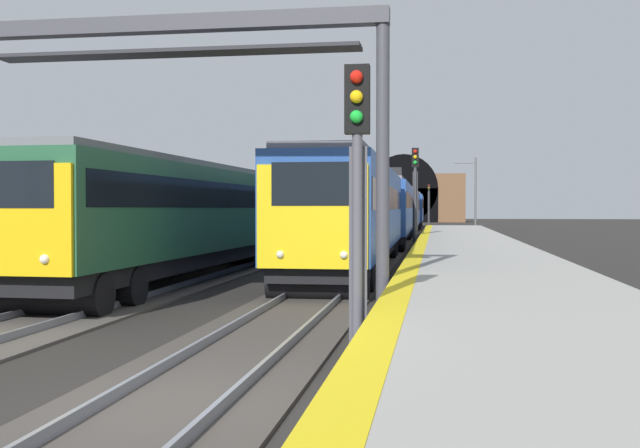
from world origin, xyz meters
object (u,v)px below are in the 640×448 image
at_px(railway_signal_far, 429,201).
at_px(train_main_approaching, 397,209).
at_px(train_adjacent_platform, 300,211).
at_px(railway_signal_mid, 415,190).
at_px(catenary_mast_far, 475,193).
at_px(overhead_signal_gantry, 174,86).
at_px(railway_signal_near, 357,182).

bearing_deg(railway_signal_far, train_main_approaching, -2.44).
height_order(train_adjacent_platform, railway_signal_far, railway_signal_far).
distance_m(railway_signal_mid, railway_signal_far, 63.70).
bearing_deg(railway_signal_far, catenary_mast_far, 12.49).
bearing_deg(train_main_approaching, railway_signal_mid, 5.62).
distance_m(train_adjacent_platform, catenary_mast_far, 39.22).
xyz_separation_m(train_adjacent_platform, overhead_signal_gantry, (-28.49, -2.52, 2.83)).
distance_m(railway_signal_far, overhead_signal_gantry, 89.18).
height_order(railway_signal_near, overhead_signal_gantry, overhead_signal_gantry).
height_order(railway_signal_far, catenary_mast_far, catenary_mast_far).
xyz_separation_m(train_main_approaching, railway_signal_far, (45.92, -1.96, 0.98)).
xyz_separation_m(train_main_approaching, railway_signal_near, (-47.41, -1.96, 0.47)).
distance_m(train_main_approaching, train_adjacent_platform, 15.49).
bearing_deg(railway_signal_near, train_adjacent_platform, -167.94).
bearing_deg(overhead_signal_gantry, train_adjacent_platform, 5.06).
height_order(train_main_approaching, railway_signal_near, train_main_approaching).
bearing_deg(overhead_signal_gantry, catenary_mast_far, -8.34).
relative_size(train_adjacent_platform, railway_signal_near, 13.28).
bearing_deg(railway_signal_near, railway_signal_far, -180.00).
height_order(train_main_approaching, railway_signal_far, railway_signal_far).
relative_size(train_main_approaching, overhead_signal_gantry, 8.60).
height_order(train_main_approaching, train_adjacent_platform, train_main_approaching).
height_order(railway_signal_near, railway_signal_mid, railway_signal_mid).
xyz_separation_m(train_main_approaching, train_adjacent_platform, (-14.64, 5.04, -0.09)).
bearing_deg(railway_signal_near, catenary_mast_far, 175.78).
relative_size(train_adjacent_platform, railway_signal_far, 10.67).
bearing_deg(train_main_approaching, railway_signal_far, 176.90).
bearing_deg(catenary_mast_far, railway_signal_mid, 172.71).
relative_size(railway_signal_mid, catenary_mast_far, 0.73).
xyz_separation_m(railway_signal_mid, catenary_mast_far, (40.39, -5.16, 0.62)).
relative_size(train_main_approaching, railway_signal_far, 14.16).
bearing_deg(overhead_signal_gantry, railway_signal_near, -133.66).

